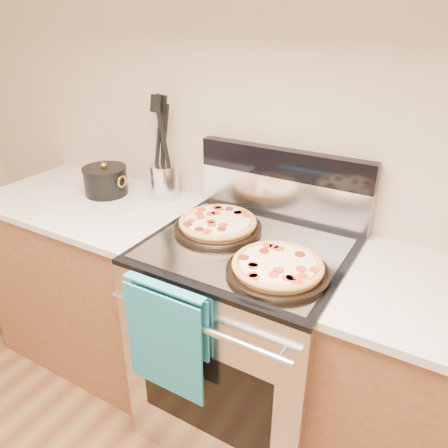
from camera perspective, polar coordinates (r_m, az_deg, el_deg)
The scene contains 15 objects.
wall_back at distance 1.82m, azimuth 8.72°, elevation 13.86°, with size 4.00×4.00×0.00m, color tan.
range_body at distance 1.95m, azimuth 2.80°, elevation -14.97°, with size 0.76×0.68×0.90m, color #B7B7BC.
oven_window at distance 1.74m, azimuth -2.72°, elevation -21.28°, with size 0.56×0.01×0.40m, color black.
cooktop at distance 1.68m, azimuth 3.14°, elevation -3.13°, with size 0.76×0.68×0.02m, color black.
backsplash_lower at distance 1.89m, azimuth 7.56°, elevation 3.55°, with size 0.76×0.06×0.18m, color silver.
backsplash_upper at distance 1.84m, azimuth 7.84°, elevation 7.86°, with size 0.76×0.06×0.12m, color black.
oven_handle at distance 1.48m, azimuth -3.88°, elevation -13.09°, with size 0.03×0.03×0.70m, color silver.
dish_towel at distance 1.60m, azimuth -7.46°, elevation -14.39°, with size 0.32×0.05×0.42m, color teal, non-canonical shape.
foil_sheet at distance 1.65m, azimuth 2.67°, elevation -3.18°, with size 0.70×0.55×0.01m, color gray.
cabinet_left at distance 2.42m, azimuth -15.81°, elevation -7.21°, with size 1.00×0.62×0.88m, color brown.
countertop_left at distance 2.20m, azimuth -17.24°, elevation 2.71°, with size 1.02×0.64×0.03m, color #BCB4A9.
pepperoni_pizza_back at distance 1.77m, azimuth -0.81°, elevation -0.01°, with size 0.35×0.35×0.05m, color #A97233, non-canonical shape.
pepperoni_pizza_front at distance 1.49m, azimuth 7.02°, elevation -5.64°, with size 0.35×0.35×0.05m, color #A97233, non-canonical shape.
utensil_crock at distance 2.11m, azimuth -7.74°, elevation 5.55°, with size 0.13×0.13×0.17m, color silver.
saucepan at distance 2.22m, azimuth -15.19°, elevation 5.34°, with size 0.21×0.21×0.13m, color black.
Camera 1 is at (0.66, 0.34, 1.74)m, focal length 35.00 mm.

